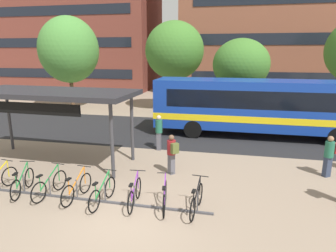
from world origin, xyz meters
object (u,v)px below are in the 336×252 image
(parked_bicycle_purple_6, at_px, (165,197))
(commuter_navy_pack_2, at_px, (159,130))
(parked_bicycle_purple_5, at_px, (135,194))
(street_tree_2, at_px, (241,64))
(commuter_red_pack_1, at_px, (330,153))
(parked_bicycle_orange_3, at_px, (77,188))
(transit_shelter, at_px, (50,95))
(parked_bicycle_black_7, at_px, (196,201))
(parked_bicycle_green_1, at_px, (23,183))
(city_bus, at_px, (263,106))
(street_tree_3, at_px, (69,50))
(street_tree_0, at_px, (175,51))
(parked_bicycle_green_4, at_px, (103,193))
(commuter_olive_pack_3, at_px, (172,152))
(parked_bicycle_green_2, at_px, (50,185))

(parked_bicycle_purple_6, bearing_deg, commuter_navy_pack_2, 5.59)
(parked_bicycle_purple_6, bearing_deg, parked_bicycle_purple_5, 79.85)
(street_tree_2, bearing_deg, commuter_red_pack_1, -73.50)
(parked_bicycle_orange_3, xyz_separation_m, transit_shelter, (-2.64, 2.99, 2.58))
(parked_bicycle_purple_6, height_order, commuter_red_pack_1, commuter_red_pack_1)
(parked_bicycle_black_7, bearing_deg, parked_bicycle_purple_5, 95.08)
(parked_bicycle_green_1, height_order, street_tree_2, street_tree_2)
(city_bus, bearing_deg, street_tree_3, 158.41)
(commuter_navy_pack_2, xyz_separation_m, street_tree_0, (-1.34, 10.95, 3.81))
(parked_bicycle_green_4, relative_size, street_tree_0, 0.24)
(commuter_olive_pack_3, xyz_separation_m, street_tree_3, (-11.30, 12.62, 3.95))
(parked_bicycle_green_1, distance_m, street_tree_2, 16.82)
(parked_bicycle_green_2, xyz_separation_m, street_tree_0, (1.08, 16.55, 4.44))
(parked_bicycle_green_2, height_order, commuter_olive_pack_3, commuter_olive_pack_3)
(parked_bicycle_purple_5, height_order, street_tree_3, street_tree_3)
(parked_bicycle_purple_5, relative_size, commuter_olive_pack_3, 1.07)
(parked_bicycle_green_1, distance_m, parked_bicycle_black_7, 5.97)
(parked_bicycle_green_2, xyz_separation_m, parked_bicycle_black_7, (4.95, -0.04, 0.00))
(street_tree_0, distance_m, street_tree_3, 8.82)
(parked_bicycle_green_1, height_order, parked_bicycle_green_4, same)
(commuter_navy_pack_2, bearing_deg, commuter_red_pack_1, 71.39)
(street_tree_3, bearing_deg, street_tree_0, 7.99)
(parked_bicycle_green_1, relative_size, street_tree_0, 0.24)
(city_bus, distance_m, commuter_navy_pack_2, 6.33)
(parked_bicycle_green_4, bearing_deg, street_tree_0, 7.78)
(transit_shelter, relative_size, commuter_red_pack_1, 4.45)
(parked_bicycle_orange_3, distance_m, commuter_olive_pack_3, 3.83)
(commuter_navy_pack_2, bearing_deg, transit_shelter, -60.98)
(commuter_navy_pack_2, bearing_deg, parked_bicycle_orange_3, -18.14)
(transit_shelter, bearing_deg, parked_bicycle_orange_3, -46.41)
(parked_bicycle_green_2, distance_m, parked_bicycle_purple_6, 3.97)
(street_tree_0, bearing_deg, parked_bicycle_purple_5, -83.43)
(parked_bicycle_purple_5, relative_size, commuter_red_pack_1, 1.05)
(parked_bicycle_green_4, distance_m, commuter_olive_pack_3, 3.36)
(commuter_olive_pack_3, relative_size, street_tree_3, 0.21)
(parked_bicycle_orange_3, bearing_deg, parked_bicycle_green_2, 93.71)
(parked_bicycle_purple_5, bearing_deg, street_tree_0, 1.87)
(parked_bicycle_green_2, bearing_deg, commuter_red_pack_1, -61.17)
(parked_bicycle_purple_6, height_order, street_tree_0, street_tree_0)
(parked_bicycle_green_2, height_order, commuter_red_pack_1, commuter_red_pack_1)
(city_bus, bearing_deg, commuter_navy_pack_2, -144.76)
(parked_bicycle_green_2, distance_m, street_tree_0, 17.17)
(parked_bicycle_green_2, xyz_separation_m, parked_bicycle_orange_3, (1.02, -0.03, 0.00))
(parked_bicycle_green_1, height_order, commuter_olive_pack_3, commuter_olive_pack_3)
(parked_bicycle_green_2, xyz_separation_m, commuter_olive_pack_3, (3.64, 2.70, 0.54))
(city_bus, distance_m, transit_shelter, 11.17)
(parked_bicycle_green_1, relative_size, commuter_red_pack_1, 1.03)
(commuter_olive_pack_3, height_order, street_tree_3, street_tree_3)
(city_bus, xyz_separation_m, parked_bicycle_orange_3, (-6.56, -9.22, -1.39))
(street_tree_0, bearing_deg, transit_shelter, -101.26)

